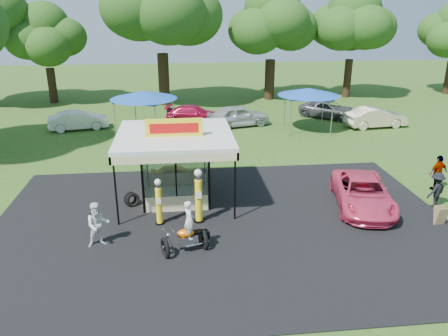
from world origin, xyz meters
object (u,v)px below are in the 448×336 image
Objects in this scene: a_frame_sign at (440,216)px; pink_sedan at (363,193)px; kiosk_car at (177,174)px; tent_west at (144,95)px; gas_station_kiosk at (176,165)px; gas_pump_right at (199,197)px; gas_pump_left at (159,203)px; motorcycle at (188,231)px; tent_east at (309,92)px; spectator_west at (98,225)px; spectator_east_b at (438,173)px; bg_car_a at (78,120)px; bg_car_d at (329,110)px; bg_car_e at (376,117)px; bg_car_b at (194,114)px; bg_car_c at (238,116)px; spectator_east_a at (436,190)px.

a_frame_sign is 3.39m from pink_sedan.
tent_west is at bearing 13.35° from kiosk_car.
gas_station_kiosk is at bearing -180.00° from kiosk_car.
a_frame_sign is 0.17× the size of pink_sedan.
kiosk_car is at bearing 101.21° from gas_pump_right.
gas_pump_left is at bearing -179.06° from gas_pump_right.
motorcycle is 19.44m from tent_east.
spectator_east_b is at bearing -3.91° from spectator_west.
gas_pump_left reaches higher than bg_car_a.
a_frame_sign is at bearing -146.47° from bg_car_d.
tent_west reaches higher than motorcycle.
spectator_west is at bearing 149.04° from motorcycle.
spectator_west is 0.39× the size of bg_car_e.
bg_car_b is (1.14, 20.26, -0.19)m from motorcycle.
motorcycle is at bearing 151.25° from bg_car_c.
bg_car_c is at bearing 58.27° from motorcycle.
bg_car_c is at bearing 48.42° from spectator_west.
spectator_east_b is (12.44, 2.31, -0.26)m from gas_pump_right.
bg_car_e is at bearing -104.85° from bg_car_d.
gas_pump_left is 0.46× the size of tent_east.
tent_east is at bearing 53.23° from gas_pump_left.
spectator_east_a is 0.37× the size of bg_car_b.
gas_station_kiosk is 1.10× the size of bg_car_d.
spectator_east_a is (0.80, 1.79, 0.42)m from a_frame_sign.
motorcycle is 24.08m from bg_car_d.
gas_station_kiosk is 12.40m from spectator_east_a.
gas_pump_left is 12.93m from spectator_east_a.
spectator_east_a is (12.16, -2.24, -0.92)m from gas_station_kiosk.
a_frame_sign is 0.19× the size of bg_car_a.
bg_car_e is at bearing -114.88° from spectator_east_b.
a_frame_sign is 0.50× the size of spectator_east_a.
bg_car_e is at bearing 70.75° from a_frame_sign.
bg_car_a is (-7.45, 13.85, -1.05)m from gas_station_kiosk.
tent_west is at bearing -178.36° from tent_east.
bg_car_d is at bearing 52.78° from gas_pump_left.
bg_car_e is 17.95m from tent_west.
bg_car_e reaches higher than bg_car_a.
spectator_west is 15.38m from spectator_east_a.
tent_east is at bearing -46.29° from kiosk_car.
tent_west is (-14.34, 13.66, 2.16)m from spectator_east_a.
spectator_west is 0.40× the size of bg_car_b.
tent_west is (-17.80, -0.61, 2.23)m from bg_car_e.
spectator_east_a is 14.32m from tent_east.
gas_pump_right is 14.49m from tent_west.
gas_pump_left is 0.43× the size of bg_car_d.
spectator_east_b is at bearing -148.70° from spectator_east_a.
gas_station_kiosk reaches higher than bg_car_c.
bg_car_b is 9.43m from tent_east.
motorcycle is 16.77m from tent_west.
tent_west is 1.03× the size of tent_east.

